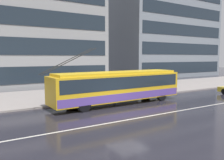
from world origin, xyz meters
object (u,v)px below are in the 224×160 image
at_px(trolleybus, 119,86).
at_px(pedestrian_at_shelter, 84,82).
at_px(bus_shelter, 97,79).
at_px(pedestrian_walking_past, 71,82).
at_px(pedestrian_waiting_by_pole, 114,80).
at_px(pedestrian_approaching_curb, 105,80).

height_order(trolleybus, pedestrian_at_shelter, trolleybus).
xyz_separation_m(bus_shelter, pedestrian_walking_past, (-2.62, 0.58, -0.19)).
height_order(bus_shelter, pedestrian_waiting_by_pole, bus_shelter).
distance_m(trolleybus, pedestrian_waiting_by_pole, 4.04).
bearing_deg(pedestrian_at_shelter, pedestrian_walking_past, 159.62).
bearing_deg(pedestrian_at_shelter, pedestrian_approaching_curb, 7.15).
height_order(pedestrian_walking_past, pedestrian_waiting_by_pole, pedestrian_walking_past).
bearing_deg(pedestrian_walking_past, pedestrian_waiting_by_pole, -6.40).
relative_size(pedestrian_at_shelter, pedestrian_walking_past, 0.95).
distance_m(pedestrian_approaching_curb, pedestrian_waiting_by_pole, 0.91).
distance_m(pedestrian_walking_past, pedestrian_waiting_by_pole, 4.65).
bearing_deg(pedestrian_approaching_curb, trolleybus, -102.68).
bearing_deg(bus_shelter, pedestrian_approaching_curb, 20.93).
bearing_deg(pedestrian_waiting_by_pole, bus_shelter, -178.23).
xyz_separation_m(bus_shelter, pedestrian_waiting_by_pole, (2.00, 0.06, -0.22)).
bearing_deg(pedestrian_waiting_by_pole, pedestrian_walking_past, 173.60).
relative_size(bus_shelter, pedestrian_waiting_by_pole, 1.96).
height_order(trolleybus, pedestrian_walking_past, trolleybus).
bearing_deg(pedestrian_at_shelter, pedestrian_waiting_by_pole, -1.11).
height_order(bus_shelter, pedestrian_at_shelter, bus_shelter).
relative_size(bus_shelter, pedestrian_at_shelter, 2.02).
relative_size(trolleybus, bus_shelter, 3.41).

